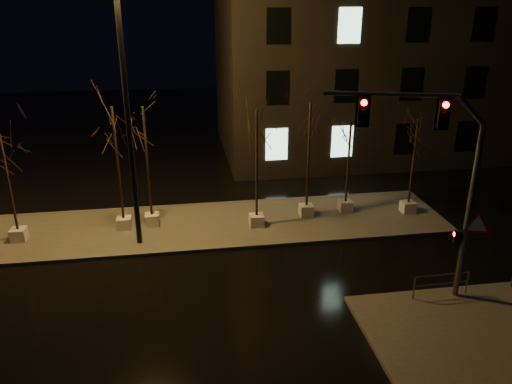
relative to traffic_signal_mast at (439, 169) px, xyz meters
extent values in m
plane|color=black|center=(-6.88, 1.17, -4.95)|extent=(90.00, 90.00, 0.00)
cube|color=#484641|center=(-6.88, 7.17, -4.88)|extent=(22.00, 5.00, 0.15)
cube|color=#484641|center=(0.62, -2.33, -4.88)|extent=(7.00, 5.00, 0.15)
cube|color=black|center=(7.12, 19.17, 2.55)|extent=(25.00, 12.00, 15.00)
cube|color=beige|center=(-15.82, 6.76, -4.53)|extent=(0.65, 0.65, 0.55)
cylinder|color=black|center=(-15.82, 6.76, -2.07)|extent=(0.11, 0.11, 4.36)
cube|color=beige|center=(-11.28, 7.27, -4.53)|extent=(0.65, 0.65, 0.55)
cylinder|color=black|center=(-11.28, 7.27, -1.64)|extent=(0.11, 0.11, 5.22)
cube|color=beige|center=(-10.00, 7.48, -4.53)|extent=(0.65, 0.65, 0.55)
cylinder|color=black|center=(-10.00, 7.48, -1.68)|extent=(0.11, 0.11, 5.15)
cube|color=beige|center=(-5.10, 6.62, -4.53)|extent=(0.65, 0.65, 0.55)
cylinder|color=black|center=(-5.10, 6.62, -1.75)|extent=(0.11, 0.11, 5.00)
cube|color=beige|center=(-2.48, 7.41, -4.53)|extent=(0.65, 0.65, 0.55)
cylinder|color=black|center=(-2.48, 7.41, -1.72)|extent=(0.11, 0.11, 5.05)
cube|color=beige|center=(-0.39, 7.64, -4.53)|extent=(0.65, 0.65, 0.55)
cylinder|color=black|center=(-0.39, 7.64, -2.21)|extent=(0.11, 0.11, 4.09)
cube|color=beige|center=(2.68, 7.01, -4.53)|extent=(0.65, 0.65, 0.55)
cylinder|color=black|center=(2.68, 7.01, -2.14)|extent=(0.11, 0.11, 4.21)
cylinder|color=#55585D|center=(1.14, -0.33, -1.63)|extent=(0.19, 0.19, 6.35)
cylinder|color=#55585D|center=(-1.74, 0.52, 2.43)|extent=(4.10, 1.35, 0.15)
cube|color=black|center=(-0.08, 0.03, 1.85)|extent=(0.37, 0.31, 0.95)
cube|color=black|center=(-2.51, 0.75, 1.85)|extent=(0.37, 0.31, 0.95)
cube|color=black|center=(0.92, -0.27, -2.47)|extent=(0.28, 0.25, 0.48)
cone|color=red|center=(1.43, -0.47, -1.94)|extent=(1.06, 0.34, 1.10)
sphere|color=#FF0C07|center=(1.14, -0.33, 2.17)|extent=(0.19, 0.19, 0.19)
cylinder|color=black|center=(-10.49, 5.69, 0.89)|extent=(0.23, 0.23, 11.39)
cylinder|color=#55585D|center=(-0.50, -0.35, -4.38)|extent=(0.05, 0.05, 0.85)
cylinder|color=#55585D|center=(1.57, -0.31, -4.38)|extent=(0.05, 0.05, 0.85)
cylinder|color=#55585D|center=(0.53, -0.33, -3.91)|extent=(2.07, 0.08, 0.04)
cylinder|color=#55585D|center=(0.53, -0.33, -4.28)|extent=(2.07, 0.08, 0.04)
camera|label=1|loc=(-8.45, -14.59, 5.37)|focal=35.00mm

